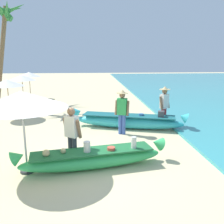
{
  "coord_description": "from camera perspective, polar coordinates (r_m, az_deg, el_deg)",
  "views": [
    {
      "loc": [
        0.49,
        -6.27,
        2.93
      ],
      "look_at": [
        1.25,
        2.56,
        0.9
      ],
      "focal_mm": 38.42,
      "sensor_mm": 36.0,
      "label": 1
    }
  ],
  "objects": [
    {
      "name": "boat_green_foreground",
      "position": [
        6.58,
        -4.56,
        -10.9
      ],
      "size": [
        4.15,
        1.3,
        0.82
      ],
      "color": "#38B760",
      "rests_on": "ground"
    },
    {
      "name": "person_vendor_hatted",
      "position": [
        9.17,
        2.42,
        0.73
      ],
      "size": [
        0.59,
        0.44,
        1.74
      ],
      "color": "#3D5BA8",
      "rests_on": "ground"
    },
    {
      "name": "ground_plane",
      "position": [
        6.94,
        -8.7,
        -12.25
      ],
      "size": [
        80.0,
        80.0,
        0.0
      ],
      "primitive_type": "plane",
      "color": "beige"
    },
    {
      "name": "person_vendor_assistant",
      "position": [
        10.31,
        12.31,
        1.9
      ],
      "size": [
        0.56,
        0.48,
        1.76
      ],
      "color": "#B2383D",
      "rests_on": "ground"
    },
    {
      "name": "person_tourist_customer",
      "position": [
        6.74,
        -9.5,
        -4.81
      ],
      "size": [
        0.57,
        0.48,
        1.6
      ],
      "color": "#333842",
      "rests_on": "ground"
    },
    {
      "name": "parasol_row_1",
      "position": [
        15.28,
        -20.65,
        7.64
      ],
      "size": [
        1.6,
        1.6,
        1.91
      ],
      "color": "#8E6B47",
      "rests_on": "ground"
    },
    {
      "name": "palm_tree_leaning_seaward",
      "position": [
        17.49,
        -24.21,
        18.76
      ],
      "size": [
        2.7,
        2.39,
        6.39
      ],
      "color": "brown",
      "rests_on": "ground"
    },
    {
      "name": "patio_umbrella_large",
      "position": [
        6.27,
        -20.76,
        2.67
      ],
      "size": [
        2.26,
        2.26,
        2.13
      ],
      "color": "#B7B7BC",
      "rests_on": "ground"
    },
    {
      "name": "boat_cyan_midground",
      "position": [
        10.11,
        3.96,
        -2.14
      ],
      "size": [
        4.77,
        1.99,
        0.87
      ],
      "color": "#33B2BC",
      "rests_on": "ground"
    },
    {
      "name": "parasol_row_2",
      "position": [
        18.06,
        -19.13,
        8.45
      ],
      "size": [
        1.6,
        1.6,
        1.91
      ],
      "color": "#8E6B47",
      "rests_on": "ground"
    },
    {
      "name": "parasol_row_0",
      "position": [
        12.47,
        -23.71,
        6.37
      ],
      "size": [
        1.6,
        1.6,
        1.91
      ],
      "color": "#8E6B47",
      "rests_on": "ground"
    }
  ]
}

